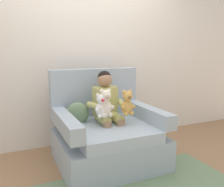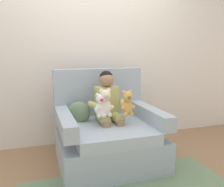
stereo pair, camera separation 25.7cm
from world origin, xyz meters
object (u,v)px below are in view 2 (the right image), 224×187
plush_cream (105,103)px  plush_white (101,106)px  plush_honey (127,104)px  seated_child (108,103)px  throw_pillow (79,113)px  armchair (107,135)px

plush_cream → plush_white: (-0.05, 0.00, -0.02)m
plush_honey → plush_white: size_ratio=1.08×
seated_child → plush_cream: 0.18m
plush_honey → throw_pillow: size_ratio=1.07×
plush_cream → plush_honey: bearing=3.4°
armchair → throw_pillow: 0.41m
armchair → plush_honey: bearing=-40.9°
seated_child → throw_pillow: bearing=160.6°
throw_pillow → plush_cream: bearing=-47.3°
seated_child → plush_white: (-0.13, -0.16, 0.02)m
seated_child → plush_white: 0.21m
seated_child → plush_honey: seated_child is taller
armchair → seated_child: size_ratio=1.35×
seated_child → plush_white: seated_child is taller
plush_honey → plush_white: plush_honey is taller
plush_honey → plush_white: (-0.29, 0.04, -0.01)m
plush_white → throw_pillow: (-0.19, 0.26, -0.13)m
plush_honey → throw_pillow: plush_honey is taller
armchair → plush_cream: 0.42m
plush_cream → armchair: bearing=77.6°
seated_child → plush_cream: seated_child is taller
plush_honey → throw_pillow: 0.58m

